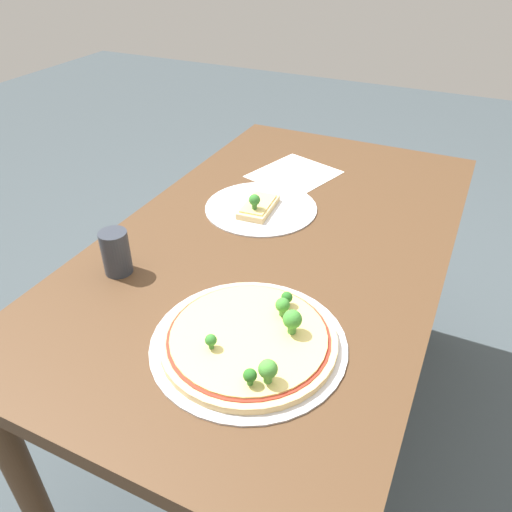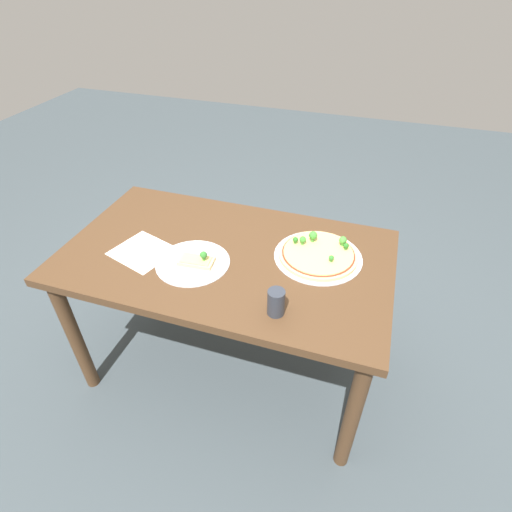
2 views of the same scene
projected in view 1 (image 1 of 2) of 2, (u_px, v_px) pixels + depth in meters
ground_plane at (274, 422)px, 1.62m from camera, size 8.00×8.00×0.00m
dining_table at (279, 266)px, 1.27m from camera, size 1.35×0.78×0.72m
pizza_tray_whole at (250, 339)px, 0.90m from camera, size 0.36×0.36×0.07m
pizza_tray_slice at (260, 207)px, 1.32m from camera, size 0.30×0.30×0.06m
drinking_cup at (116, 252)px, 1.06m from camera, size 0.06×0.06×0.10m
paper_menu at (294, 174)px, 1.50m from camera, size 0.28×0.26×0.00m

